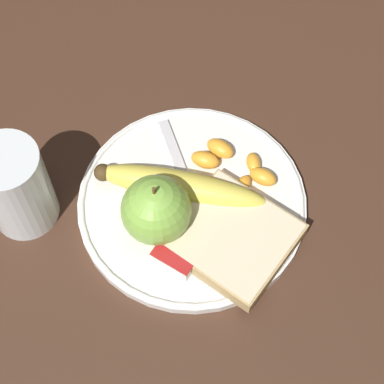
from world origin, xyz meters
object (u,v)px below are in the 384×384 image
Objects in this scene: jam_packet at (178,255)px; fork at (190,194)px; apple at (156,210)px; bread_slice at (233,238)px; juice_glass at (16,189)px; plate at (192,202)px; banana at (179,187)px.

fork is at bearing -67.39° from jam_packet.
bread_slice is (-0.08, -0.03, -0.03)m from apple.
plate is at bearing -145.62° from juice_glass.
banana reaches higher than bread_slice.
bread_slice is at bearing -161.16° from apple.
apple is at bearing 91.35° from banana.
fork is (0.07, -0.03, -0.01)m from bread_slice.
banana is at bearing 7.73° from plate.
juice_glass is 0.19m from fork.
bread_slice is 0.06m from jam_packet.
bread_slice is 0.08m from fork.
bread_slice is 2.78× the size of jam_packet.
plate is at bearing -107.72° from apple.
banana is 0.02m from fork.
plate is 0.07m from apple.
jam_packet reaches higher than fork.
bread_slice is at bearing 162.51° from plate.
banana is at bearing -58.06° from jam_packet.
fork is 3.23× the size of jam_packet.
apple is 0.05m from banana.
banana is at bearing -143.20° from juice_glass.
juice_glass reaches higher than fork.
bread_slice is (-0.07, 0.02, 0.02)m from plate.
juice_glass reaches higher than jam_packet.
jam_packet is at bearing -168.17° from juice_glass.
banana reaches higher than plate.
juice_glass is (0.16, 0.11, 0.05)m from plate.
banana is (0.02, 0.00, 0.02)m from plate.
banana is at bearing -88.65° from apple.
apple is 0.07m from fork.
apple reaches higher than fork.
juice_glass is 0.87× the size of bread_slice.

